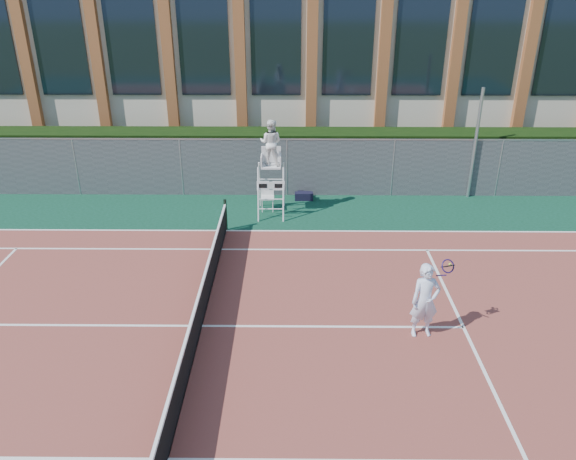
{
  "coord_description": "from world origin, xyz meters",
  "views": [
    {
      "loc": [
        2.22,
        -11.4,
        7.98
      ],
      "look_at": [
        2.09,
        3.0,
        1.23
      ],
      "focal_mm": 35.0,
      "sensor_mm": 36.0,
      "label": 1
    }
  ],
  "objects_px": {
    "steel_pole": "(475,144)",
    "tennis_player": "(425,301)",
    "umpire_chair": "(271,145)",
    "plastic_chair": "(267,194)"
  },
  "relations": [
    {
      "from": "plastic_chair",
      "to": "tennis_player",
      "type": "relative_size",
      "value": 0.54
    },
    {
      "from": "tennis_player",
      "to": "steel_pole",
      "type": "bearing_deg",
      "value": 67.99
    },
    {
      "from": "plastic_chair",
      "to": "tennis_player",
      "type": "height_order",
      "value": "tennis_player"
    },
    {
      "from": "steel_pole",
      "to": "umpire_chair",
      "type": "height_order",
      "value": "steel_pole"
    },
    {
      "from": "steel_pole",
      "to": "tennis_player",
      "type": "height_order",
      "value": "steel_pole"
    },
    {
      "from": "steel_pole",
      "to": "tennis_player",
      "type": "xyz_separation_m",
      "value": [
        -3.63,
        -8.98,
        -1.11
      ]
    },
    {
      "from": "steel_pole",
      "to": "tennis_player",
      "type": "relative_size",
      "value": 2.22
    },
    {
      "from": "umpire_chair",
      "to": "plastic_chair",
      "type": "height_order",
      "value": "umpire_chair"
    },
    {
      "from": "plastic_chair",
      "to": "tennis_player",
      "type": "distance_m",
      "value": 8.66
    },
    {
      "from": "plastic_chair",
      "to": "tennis_player",
      "type": "xyz_separation_m",
      "value": [
        4.0,
        -7.67,
        0.36
      ]
    }
  ]
}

